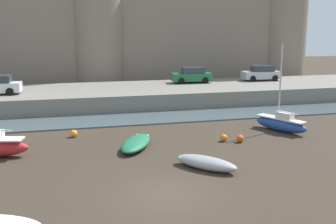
{
  "coord_description": "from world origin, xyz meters",
  "views": [
    {
      "loc": [
        -3.76,
        -15.14,
        6.78
      ],
      "look_at": [
        1.41,
        4.95,
        2.5
      ],
      "focal_mm": 42.0,
      "sensor_mm": 36.0,
      "label": 1
    }
  ],
  "objects_px": {
    "rowboat_midflat_centre": "(206,163)",
    "mooring_buoy_mid_mud": "(240,139)",
    "mooring_buoy_near_shore": "(74,134)",
    "mooring_buoy_near_channel": "(224,138)",
    "rowboat_midflat_left": "(136,143)",
    "car_quay_east": "(192,75)",
    "sailboat_foreground_left": "(281,123)",
    "car_quay_centre_east": "(261,73)"
  },
  "relations": [
    {
      "from": "rowboat_midflat_centre",
      "to": "mooring_buoy_near_channel",
      "type": "bearing_deg",
      "value": 58.03
    },
    {
      "from": "rowboat_midflat_centre",
      "to": "mooring_buoy_near_shore",
      "type": "xyz_separation_m",
      "value": [
        -6.3,
        7.85,
        -0.09
      ]
    },
    {
      "from": "sailboat_foreground_left",
      "to": "rowboat_midflat_centre",
      "type": "bearing_deg",
      "value": -142.14
    },
    {
      "from": "sailboat_foreground_left",
      "to": "car_quay_east",
      "type": "distance_m",
      "value": 15.64
    },
    {
      "from": "mooring_buoy_near_shore",
      "to": "sailboat_foreground_left",
      "type": "bearing_deg",
      "value": -8.06
    },
    {
      "from": "rowboat_midflat_left",
      "to": "mooring_buoy_near_shore",
      "type": "xyz_separation_m",
      "value": [
        -3.52,
        3.39,
        -0.06
      ]
    },
    {
      "from": "mooring_buoy_near_shore",
      "to": "rowboat_midflat_left",
      "type": "bearing_deg",
      "value": -43.9
    },
    {
      "from": "rowboat_midflat_centre",
      "to": "sailboat_foreground_left",
      "type": "xyz_separation_m",
      "value": [
        7.57,
        5.89,
        0.24
      ]
    },
    {
      "from": "rowboat_midflat_left",
      "to": "mooring_buoy_near_shore",
      "type": "relative_size",
      "value": 8.4
    },
    {
      "from": "mooring_buoy_near_channel",
      "to": "car_quay_east",
      "type": "distance_m",
      "value": 17.32
    },
    {
      "from": "mooring_buoy_near_shore",
      "to": "mooring_buoy_near_channel",
      "type": "relative_size",
      "value": 1.07
    },
    {
      "from": "sailboat_foreground_left",
      "to": "mooring_buoy_near_shore",
      "type": "height_order",
      "value": "sailboat_foreground_left"
    },
    {
      "from": "car_quay_east",
      "to": "car_quay_centre_east",
      "type": "xyz_separation_m",
      "value": [
        7.95,
        -0.05,
        0.0
      ]
    },
    {
      "from": "rowboat_midflat_centre",
      "to": "sailboat_foreground_left",
      "type": "distance_m",
      "value": 9.59
    },
    {
      "from": "rowboat_midflat_left",
      "to": "mooring_buoy_mid_mud",
      "type": "height_order",
      "value": "rowboat_midflat_left"
    },
    {
      "from": "car_quay_centre_east",
      "to": "car_quay_east",
      "type": "bearing_deg",
      "value": 179.67
    },
    {
      "from": "car_quay_centre_east",
      "to": "mooring_buoy_near_channel",
      "type": "bearing_deg",
      "value": -123.77
    },
    {
      "from": "mooring_buoy_near_shore",
      "to": "mooring_buoy_mid_mud",
      "type": "distance_m",
      "value": 10.7
    },
    {
      "from": "rowboat_midflat_left",
      "to": "car_quay_east",
      "type": "height_order",
      "value": "car_quay_east"
    },
    {
      "from": "rowboat_midflat_left",
      "to": "car_quay_east",
      "type": "xyz_separation_m",
      "value": [
        8.88,
        16.91,
        1.95
      ]
    },
    {
      "from": "rowboat_midflat_left",
      "to": "sailboat_foreground_left",
      "type": "xyz_separation_m",
      "value": [
        10.34,
        1.43,
        0.28
      ]
    },
    {
      "from": "sailboat_foreground_left",
      "to": "car_quay_centre_east",
      "type": "height_order",
      "value": "sailboat_foreground_left"
    },
    {
      "from": "rowboat_midflat_centre",
      "to": "mooring_buoy_mid_mud",
      "type": "xyz_separation_m",
      "value": [
        3.7,
        4.03,
        -0.1
      ]
    },
    {
      "from": "rowboat_midflat_centre",
      "to": "sailboat_foreground_left",
      "type": "relative_size",
      "value": 0.54
    },
    {
      "from": "sailboat_foreground_left",
      "to": "mooring_buoy_mid_mud",
      "type": "relative_size",
      "value": 12.81
    },
    {
      "from": "mooring_buoy_near_channel",
      "to": "sailboat_foreground_left",
      "type": "bearing_deg",
      "value": 16.39
    },
    {
      "from": "mooring_buoy_near_shore",
      "to": "car_quay_east",
      "type": "bearing_deg",
      "value": 47.47
    },
    {
      "from": "sailboat_foreground_left",
      "to": "mooring_buoy_mid_mud",
      "type": "distance_m",
      "value": 4.31
    },
    {
      "from": "mooring_buoy_near_channel",
      "to": "car_quay_east",
      "type": "relative_size",
      "value": 0.11
    },
    {
      "from": "mooring_buoy_mid_mud",
      "to": "mooring_buoy_near_channel",
      "type": "xyz_separation_m",
      "value": [
        -0.9,
        0.45,
        -0.01
      ]
    },
    {
      "from": "rowboat_midflat_centre",
      "to": "mooring_buoy_mid_mud",
      "type": "distance_m",
      "value": 5.47
    },
    {
      "from": "mooring_buoy_near_shore",
      "to": "mooring_buoy_near_channel",
      "type": "xyz_separation_m",
      "value": [
        9.09,
        -3.37,
        -0.02
      ]
    },
    {
      "from": "sailboat_foreground_left",
      "to": "mooring_buoy_mid_mud",
      "type": "height_order",
      "value": "sailboat_foreground_left"
    },
    {
      "from": "mooring_buoy_mid_mud",
      "to": "car_quay_east",
      "type": "xyz_separation_m",
      "value": [
        2.4,
        17.34,
        2.02
      ]
    },
    {
      "from": "rowboat_midflat_centre",
      "to": "mooring_buoy_mid_mud",
      "type": "relative_size",
      "value": 6.97
    },
    {
      "from": "rowboat_midflat_left",
      "to": "mooring_buoy_near_channel",
      "type": "bearing_deg",
      "value": 0.23
    },
    {
      "from": "rowboat_midflat_centre",
      "to": "rowboat_midflat_left",
      "type": "xyz_separation_m",
      "value": [
        -2.77,
        4.46,
        -0.03
      ]
    },
    {
      "from": "mooring_buoy_mid_mud",
      "to": "car_quay_centre_east",
      "type": "distance_m",
      "value": 20.26
    },
    {
      "from": "mooring_buoy_mid_mud",
      "to": "car_quay_east",
      "type": "height_order",
      "value": "car_quay_east"
    },
    {
      "from": "rowboat_midflat_centre",
      "to": "car_quay_east",
      "type": "relative_size",
      "value": 0.78
    },
    {
      "from": "mooring_buoy_mid_mud",
      "to": "sailboat_foreground_left",
      "type": "bearing_deg",
      "value": 25.63
    },
    {
      "from": "sailboat_foreground_left",
      "to": "mooring_buoy_near_shore",
      "type": "xyz_separation_m",
      "value": [
        -13.87,
        1.96,
        -0.34
      ]
    }
  ]
}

